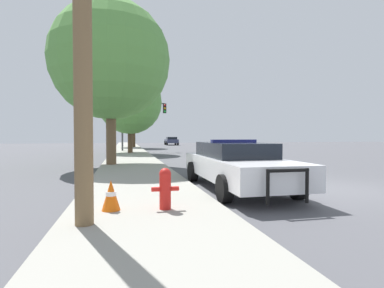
{
  "coord_description": "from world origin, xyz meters",
  "views": [
    {
      "loc": [
        -5.52,
        -7.39,
        1.52
      ],
      "look_at": [
        -0.34,
        15.45,
        0.86
      ],
      "focal_mm": 28.0,
      "sensor_mm": 36.0,
      "label": 1
    }
  ],
  "objects": [
    {
      "name": "ground_plane",
      "position": [
        0.0,
        0.0,
        0.0
      ],
      "size": [
        110.0,
        110.0,
        0.0
      ],
      "primitive_type": "plane",
      "color": "#4F4F54"
    },
    {
      "name": "sidewalk_left",
      "position": [
        -5.1,
        0.0,
        0.07
      ],
      "size": [
        3.0,
        110.0,
        0.13
      ],
      "color": "#99968C",
      "rests_on": "ground_plane"
    },
    {
      "name": "police_car",
      "position": [
        -2.4,
        0.64,
        0.71
      ],
      "size": [
        2.09,
        5.39,
        1.4
      ],
      "rotation": [
        0.0,
        0.0,
        3.14
      ],
      "color": "white",
      "rests_on": "ground_plane"
    },
    {
      "name": "fire_hydrant",
      "position": [
        -4.77,
        -1.82,
        0.54
      ],
      "size": [
        0.52,
        0.23,
        0.78
      ],
      "color": "red",
      "rests_on": "sidewalk_left"
    },
    {
      "name": "traffic_light",
      "position": [
        -3.95,
        20.74,
        3.4
      ],
      "size": [
        4.13,
        0.35,
        4.55
      ],
      "color": "#424247",
      "rests_on": "sidewalk_left"
    },
    {
      "name": "car_background_distant",
      "position": [
        1.86,
        40.14,
        0.71
      ],
      "size": [
        2.07,
        4.59,
        1.29
      ],
      "rotation": [
        0.0,
        0.0,
        -0.03
      ],
      "color": "#333856",
      "rests_on": "ground_plane"
    },
    {
      "name": "tree_sidewalk_far",
      "position": [
        -4.39,
        29.28,
        4.79
      ],
      "size": [
        5.05,
        5.05,
        7.19
      ],
      "color": "#4C3823",
      "rests_on": "sidewalk_left"
    },
    {
      "name": "tree_sidewalk_mid",
      "position": [
        -5.05,
        17.37,
        4.21
      ],
      "size": [
        5.16,
        5.16,
        6.67
      ],
      "color": "brown",
      "rests_on": "sidewalk_left"
    },
    {
      "name": "tree_sidewalk_near",
      "position": [
        -6.13,
        7.48,
        5.1
      ],
      "size": [
        5.67,
        5.67,
        7.82
      ],
      "color": "brown",
      "rests_on": "sidewalk_left"
    },
    {
      "name": "traffic_cone",
      "position": [
        -5.77,
        -1.68,
        0.41
      ],
      "size": [
        0.34,
        0.34,
        0.56
      ],
      "color": "orange",
      "rests_on": "sidewalk_left"
    }
  ]
}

